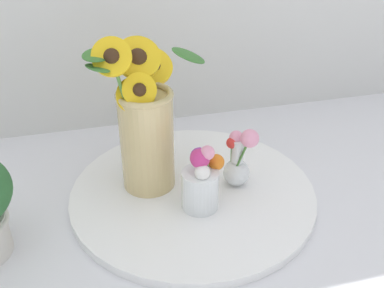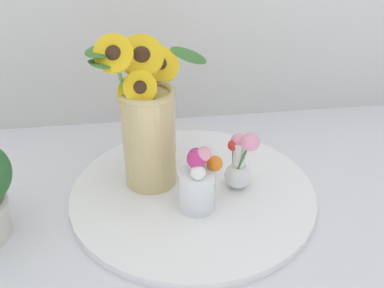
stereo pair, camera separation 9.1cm
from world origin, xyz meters
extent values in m
plane|color=silver|center=(0.00, 0.00, 0.00)|extent=(6.00, 6.00, 0.00)
cylinder|color=white|center=(0.00, 0.04, 0.01)|extent=(0.53, 0.53, 0.02)
cylinder|color=#D1B77A|center=(-0.09, 0.09, 0.12)|extent=(0.11, 0.11, 0.21)
torus|color=#D1B77A|center=(-0.09, 0.09, 0.23)|extent=(0.12, 0.12, 0.01)
cylinder|color=#568E42|center=(-0.10, 0.07, 0.15)|extent=(0.02, 0.02, 0.18)
cylinder|color=yellow|center=(-0.11, 0.07, 0.24)|extent=(0.08, 0.06, 0.07)
sphere|color=#382314|center=(-0.11, 0.07, 0.24)|extent=(0.03, 0.03, 0.03)
cylinder|color=#568E42|center=(-0.09, 0.09, 0.18)|extent=(0.01, 0.05, 0.24)
cylinder|color=yellow|center=(-0.09, 0.11, 0.30)|extent=(0.09, 0.07, 0.07)
sphere|color=#382314|center=(-0.09, 0.11, 0.30)|extent=(0.04, 0.04, 0.04)
cylinder|color=#568E42|center=(-0.08, 0.13, 0.15)|extent=(0.05, 0.07, 0.21)
cylinder|color=yellow|center=(-0.06, 0.17, 0.26)|extent=(0.10, 0.08, 0.08)
sphere|color=#382314|center=(-0.06, 0.17, 0.26)|extent=(0.04, 0.04, 0.04)
cylinder|color=#568E42|center=(-0.12, 0.07, 0.19)|extent=(0.06, 0.01, 0.27)
cylinder|color=yellow|center=(-0.14, 0.07, 0.32)|extent=(0.09, 0.05, 0.08)
sphere|color=#382314|center=(-0.14, 0.07, 0.32)|extent=(0.03, 0.03, 0.03)
cylinder|color=#568E42|center=(-0.09, 0.08, 0.16)|extent=(0.02, 0.03, 0.20)
cylinder|color=yellow|center=(-0.10, 0.06, 0.26)|extent=(0.07, 0.04, 0.07)
sphere|color=#382314|center=(-0.10, 0.06, 0.26)|extent=(0.03, 0.03, 0.03)
ellipsoid|color=#38702D|center=(-0.01, 0.05, 0.32)|extent=(0.11, 0.15, 0.08)
ellipsoid|color=#38702D|center=(-0.17, 0.08, 0.30)|extent=(0.06, 0.10, 0.04)
ellipsoid|color=#38702D|center=(-0.17, 0.11, 0.32)|extent=(0.09, 0.13, 0.03)
cylinder|color=white|center=(0.00, -0.02, 0.06)|extent=(0.08, 0.08, 0.08)
cylinder|color=#568E42|center=(0.01, -0.02, 0.10)|extent=(0.01, 0.01, 0.10)
sphere|color=pink|center=(0.01, -0.02, 0.15)|extent=(0.03, 0.03, 0.03)
cylinder|color=#568E42|center=(0.03, 0.00, 0.07)|extent=(0.03, 0.02, 0.08)
sphere|color=orange|center=(0.04, 0.00, 0.11)|extent=(0.03, 0.03, 0.03)
cylinder|color=#568E42|center=(0.00, -0.02, 0.09)|extent=(0.01, 0.01, 0.09)
sphere|color=#C6337A|center=(0.00, -0.01, 0.13)|extent=(0.04, 0.04, 0.04)
cylinder|color=#568E42|center=(0.00, -0.02, 0.09)|extent=(0.01, 0.02, 0.09)
sphere|color=purple|center=(0.00, -0.01, 0.13)|extent=(0.04, 0.04, 0.04)
cylinder|color=#568E42|center=(0.00, -0.03, 0.08)|extent=(0.01, 0.01, 0.07)
sphere|color=white|center=(0.00, -0.03, 0.11)|extent=(0.03, 0.03, 0.03)
sphere|color=white|center=(0.10, 0.04, 0.05)|extent=(0.06, 0.06, 0.06)
cylinder|color=white|center=(0.10, 0.04, 0.10)|extent=(0.03, 0.03, 0.05)
cylinder|color=#427533|center=(0.09, 0.05, 0.08)|extent=(0.01, 0.01, 0.09)
sphere|color=red|center=(0.09, 0.04, 0.12)|extent=(0.02, 0.02, 0.02)
cylinder|color=#427533|center=(0.10, 0.02, 0.10)|extent=(0.03, 0.02, 0.10)
sphere|color=pink|center=(0.11, 0.01, 0.15)|extent=(0.04, 0.04, 0.04)
cylinder|color=#427533|center=(0.11, 0.05, 0.08)|extent=(0.01, 0.01, 0.09)
sphere|color=white|center=(0.11, 0.04, 0.12)|extent=(0.03, 0.03, 0.03)
cylinder|color=#427533|center=(0.10, 0.04, 0.09)|extent=(0.01, 0.02, 0.08)
sphere|color=pink|center=(0.10, 0.05, 0.13)|extent=(0.03, 0.03, 0.03)
camera|label=1|loc=(-0.20, -0.72, 0.61)|focal=42.00mm
camera|label=2|loc=(-0.11, -0.73, 0.61)|focal=42.00mm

